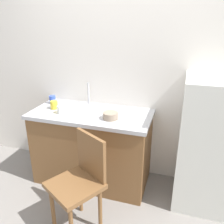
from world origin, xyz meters
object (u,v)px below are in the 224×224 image
Objects in this scene: cup_yellow at (54,105)px; refrigerator at (209,145)px; cup_blue at (53,100)px; terracotta_bowl at (110,116)px; cup_white at (61,110)px; chair at (80,180)px.

refrigerator is at bearing 1.26° from cup_yellow.
cup_yellow is at bearing -178.74° from refrigerator.
cup_blue is at bearing 176.19° from refrigerator.
terracotta_bowl is 1.86× the size of cup_white.
cup_blue reaches higher than terracotta_bowl.
cup_white is at bearing 159.80° from chair.
cup_blue reaches higher than chair.
cup_blue reaches higher than cup_yellow.
cup_yellow is (-0.60, 0.65, 0.40)m from chair.
terracotta_bowl is (0.09, 0.56, 0.39)m from chair.
refrigerator is 14.42× the size of cup_yellow.
refrigerator is 1.67m from cup_yellow.
cup_yellow is (-0.69, 0.09, 0.01)m from terracotta_bowl.
refrigerator is 1.78m from cup_blue.
refrigerator is at bearing 5.23° from cup_white.
refrigerator is 1.27m from chair.
cup_blue is (-0.80, 0.24, 0.01)m from terracotta_bowl.
chair is 0.81m from cup_white.
terracotta_bowl is 0.83m from cup_blue.
terracotta_bowl is 1.65× the size of cup_blue.
terracotta_bowl is at bearing 1.57° from cup_white.
cup_yellow is (-1.65, -0.04, 0.24)m from refrigerator.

